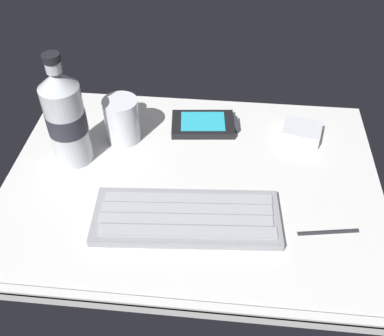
# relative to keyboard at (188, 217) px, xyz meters

# --- Properties ---
(ground_plane) EXTENTS (0.64, 0.48, 0.03)m
(ground_plane) POSITION_rel_keyboard_xyz_m (-0.00, 0.09, -0.02)
(ground_plane) COLOR silver
(keyboard) EXTENTS (0.30, 0.13, 0.02)m
(keyboard) POSITION_rel_keyboard_xyz_m (0.00, 0.00, 0.00)
(keyboard) COLOR #93969B
(keyboard) RESTS_ON ground_plane
(handheld_device) EXTENTS (0.13, 0.09, 0.02)m
(handheld_device) POSITION_rel_keyboard_xyz_m (0.00, 0.24, -0.00)
(handheld_device) COLOR black
(handheld_device) RESTS_ON ground_plane
(juice_cup) EXTENTS (0.06, 0.06, 0.09)m
(juice_cup) POSITION_rel_keyboard_xyz_m (-0.14, 0.19, 0.03)
(juice_cup) COLOR silver
(juice_cup) RESTS_ON ground_plane
(water_bottle) EXTENTS (0.07, 0.07, 0.21)m
(water_bottle) POSITION_rel_keyboard_xyz_m (-0.22, 0.13, 0.08)
(water_bottle) COLOR silver
(water_bottle) RESTS_ON ground_plane
(charger_block) EXTENTS (0.08, 0.07, 0.02)m
(charger_block) POSITION_rel_keyboard_xyz_m (0.19, 0.22, 0.00)
(charger_block) COLOR silver
(charger_block) RESTS_ON ground_plane
(stylus_pen) EXTENTS (0.09, 0.02, 0.01)m
(stylus_pen) POSITION_rel_keyboard_xyz_m (0.22, -0.00, -0.00)
(stylus_pen) COLOR #26262B
(stylus_pen) RESTS_ON ground_plane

